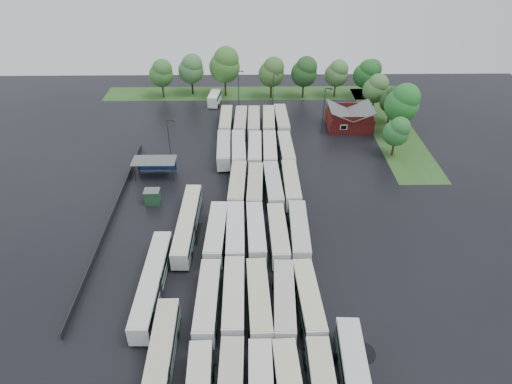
{
  "coord_description": "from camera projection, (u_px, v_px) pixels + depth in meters",
  "views": [
    {
      "loc": [
        1.06,
        -53.94,
        46.05
      ],
      "look_at": [
        2.0,
        12.0,
        2.5
      ],
      "focal_mm": 32.0,
      "sensor_mm": 36.0,
      "label": 1
    }
  ],
  "objects": [
    {
      "name": "bus_r5c4",
      "position": [
        282.0,
        121.0,
        104.66
      ],
      "size": [
        3.07,
        13.06,
        3.62
      ],
      "rotation": [
        0.0,
        0.0,
        0.02
      ],
      "color": "silver",
      "rests_on": "ground"
    },
    {
      "name": "bus_r1c4",
      "position": [
        308.0,
        300.0,
        58.89
      ],
      "size": [
        3.28,
        12.72,
        3.51
      ],
      "rotation": [
        0.0,
        0.0,
        0.05
      ],
      "color": "silver",
      "rests_on": "ground"
    },
    {
      "name": "lamp_post_back_w",
      "position": [
        239.0,
        87.0,
        113.21
      ],
      "size": [
        1.47,
        0.29,
        9.53
      ],
      "color": "#2D2D30",
      "rests_on": "ground"
    },
    {
      "name": "puddle_1",
      "position": [
        308.0,
        359.0,
        53.68
      ],
      "size": [
        3.34,
        3.34,
        0.01
      ],
      "primitive_type": "cylinder",
      "color": "black",
      "rests_on": "ground"
    },
    {
      "name": "tree_north_5",
      "position": [
        337.0,
        73.0,
        118.83
      ],
      "size": [
        6.1,
        6.1,
        10.1
      ],
      "color": "#372216",
      "rests_on": "ground"
    },
    {
      "name": "bus_r1c1",
      "position": [
        234.0,
        298.0,
        59.16
      ],
      "size": [
        2.8,
        12.87,
        3.58
      ],
      "rotation": [
        0.0,
        0.0,
        0.0
      ],
      "color": "silver",
      "rests_on": "ground"
    },
    {
      "name": "bus_r4c1",
      "position": [
        239.0,
        150.0,
        92.89
      ],
      "size": [
        3.14,
        12.99,
        3.6
      ],
      "rotation": [
        0.0,
        0.0,
        0.03
      ],
      "color": "silver",
      "rests_on": "ground"
    },
    {
      "name": "lamp_post_nw",
      "position": [
        170.0,
        142.0,
        86.56
      ],
      "size": [
        1.69,
        0.33,
        10.95
      ],
      "color": "#2D2D30",
      "rests_on": "ground"
    },
    {
      "name": "tree_north_6",
      "position": [
        370.0,
        73.0,
        118.71
      ],
      "size": [
        6.2,
        6.2,
        10.27
      ],
      "color": "black",
      "rests_on": "ground"
    },
    {
      "name": "grass_strip_east",
      "position": [
        391.0,
        127.0,
        106.48
      ],
      "size": [
        10.0,
        50.0,
        0.01
      ],
      "primitive_type": "cube",
      "color": "#2B521D",
      "rests_on": "ground"
    },
    {
      "name": "puddle_3",
      "position": [
        278.0,
        252.0,
        69.66
      ],
      "size": [
        2.98,
        2.98,
        0.01
      ],
      "primitive_type": "cylinder",
      "color": "black",
      "rests_on": "ground"
    },
    {
      "name": "brick_building",
      "position": [
        349.0,
        120.0,
        105.31
      ],
      "size": [
        10.07,
        8.6,
        5.39
      ],
      "color": "maroon",
      "rests_on": "ground"
    },
    {
      "name": "lamp_post_back_e",
      "position": [
        274.0,
        89.0,
        112.39
      ],
      "size": [
        1.4,
        0.27,
        9.1
      ],
      "color": "#2D2D30",
      "rests_on": "ground"
    },
    {
      "name": "bus_r5c1",
      "position": [
        241.0,
        122.0,
        104.33
      ],
      "size": [
        2.95,
        12.51,
        3.47
      ],
      "rotation": [
        0.0,
        0.0,
        -0.02
      ],
      "color": "silver",
      "rests_on": "ground"
    },
    {
      "name": "bus_r5c3",
      "position": [
        269.0,
        122.0,
        104.48
      ],
      "size": [
        3.04,
        12.64,
        3.5
      ],
      "rotation": [
        0.0,
        0.0,
        -0.03
      ],
      "color": "silver",
      "rests_on": "ground"
    },
    {
      "name": "bus_r4c0",
      "position": [
        224.0,
        150.0,
        93.18
      ],
      "size": [
        3.12,
        12.74,
        3.52
      ],
      "rotation": [
        0.0,
        0.0,
        0.04
      ],
      "color": "silver",
      "rests_on": "ground"
    },
    {
      "name": "bus_r2c3",
      "position": [
        278.0,
        235.0,
        70.09
      ],
      "size": [
        3.04,
        12.78,
        3.54
      ],
      "rotation": [
        0.0,
        0.0,
        0.03
      ],
      "color": "silver",
      "rests_on": "ground"
    },
    {
      "name": "tree_east_3",
      "position": [
        376.0,
        88.0,
        109.7
      ],
      "size": [
        6.09,
        6.09,
        10.09
      ],
      "color": "#312313",
      "rests_on": "ground"
    },
    {
      "name": "bus_r5c0",
      "position": [
        226.0,
        122.0,
        104.55
      ],
      "size": [
        2.71,
        12.54,
        3.49
      ],
      "rotation": [
        0.0,
        0.0,
        -0.0
      ],
      "color": "silver",
      "rests_on": "ground"
    },
    {
      "name": "tree_north_3",
      "position": [
        272.0,
        72.0,
        117.72
      ],
      "size": [
        6.69,
        6.69,
        11.08
      ],
      "color": "#2E2214",
      "rests_on": "ground"
    },
    {
      "name": "bus_r4c2",
      "position": [
        255.0,
        151.0,
        92.82
      ],
      "size": [
        2.91,
        12.67,
        3.51
      ],
      "rotation": [
        0.0,
        0.0,
        -0.02
      ],
      "color": "silver",
      "rests_on": "ground"
    },
    {
      "name": "tree_north_2",
      "position": [
        225.0,
        64.0,
        118.23
      ],
      "size": [
        8.01,
        8.01,
        13.27
      ],
      "color": "#322112",
      "rests_on": "ground"
    },
    {
      "name": "grass_strip_north",
      "position": [
        253.0,
        93.0,
        124.46
      ],
      "size": [
        80.0,
        10.0,
        0.01
      ],
      "primitive_type": "cube",
      "color": "#2B521D",
      "rests_on": "ground"
    },
    {
      "name": "bus_r1c0",
      "position": [
        208.0,
        301.0,
        58.72
      ],
      "size": [
        2.87,
        12.83,
        3.56
      ],
      "rotation": [
        0.0,
        0.0,
        -0.01
      ],
      "color": "silver",
      "rests_on": "ground"
    },
    {
      "name": "bus_r1c3",
      "position": [
        284.0,
        301.0,
        58.73
      ],
      "size": [
        3.23,
        12.75,
        3.52
      ],
      "rotation": [
        0.0,
        0.0,
        -0.04
      ],
      "color": "silver",
      "rests_on": "ground"
    },
    {
      "name": "tree_north_0",
      "position": [
        162.0,
        73.0,
        118.28
      ],
      "size": [
        6.27,
        6.27,
        10.39
      ],
      "color": "black",
      "rests_on": "ground"
    },
    {
      "name": "utility_hut",
      "position": [
        152.0,
        197.0,
        79.96
      ],
      "size": [
        2.7,
        2.2,
        2.62
      ],
      "color": "#1F4829",
      "rests_on": "ground"
    },
    {
      "name": "wash_shed",
      "position": [
        155.0,
        162.0,
        86.89
      ],
      "size": [
        8.2,
        4.2,
        3.58
      ],
      "color": "#2D2D30",
      "rests_on": "ground"
    },
    {
      "name": "artic_bus_west_a",
      "position": [
        159.0,
        371.0,
        50.21
      ],
      "size": [
        2.96,
        18.7,
        3.46
      ],
      "rotation": [
        0.0,
        0.0,
        0.02
      ],
      "color": "silver",
      "rests_on": "ground"
    },
    {
      "name": "bus_r2c1",
      "position": [
        236.0,
        233.0,
        70.39
      ],
      "size": [
        2.97,
        13.02,
        3.61
      ],
      "rotation": [
        0.0,
        0.0,
        0.02
      ],
      "color": "silver",
      "rests_on": "ground"
    },
    {
      "name": "tree_north_1",
      "position": [
        191.0,
        69.0,
        119.89
      ],
      "size": [
        6.68,
        6.68,
        11.07
      ],
      "color": "black",
      "rests_on": "ground"
    },
    {
      "name": "ground",
      "position": [
        244.0,
        248.0,
        70.37
      ],
      "size": [
        160.0,
        160.0,
        0.0
      ],
      "primitive_type": "plane",
      "color": "black",
      "rests_on": "ground"
    },
    {
      "name": "tree_east_0",
      "position": [
        397.0,
        131.0,
        91.99
      ],
      "size": [
        5.26,
        5.26,
        8.71
      ],
      "color": "#3B2215",
      "rests_on": "ground"
    },
    {
      "name": "bus_r3c2",
      "position": [
        255.0,
        187.0,
        81.42
      ],
      "size": [
        3.15,
        12.69,
        3.51
      ],
      "rotation": [
        0.0,
        0.0,
        -0.04
      ],
      "color": "silver",
      "rests_on": "ground"
    },
    {
      "name": "bus_r2c2",
      "position": [
        256.0,
        233.0,
        70.57
      ],
      "size": [
        3.08,
        12.63,
        3.49
      ],
      "rotation": [
        0.0,
        0.0,
        0.03
      ],
      "color": "silver",
      "rests_on": "ground"
    },
    {
      "name": "lamp_post_ne",
      "position": [
        324.0,
        108.0,
        100.36
      ],
      "size": [
        1.66,
        0.32,
        10.78
      ],
      "color": "#2D2D30",
      "rests_on": "ground"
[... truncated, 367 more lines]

